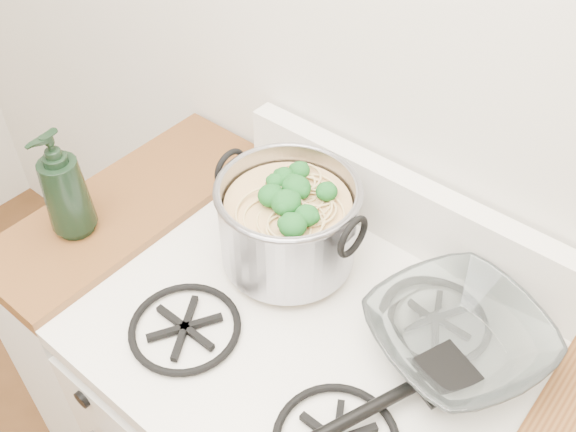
{
  "coord_description": "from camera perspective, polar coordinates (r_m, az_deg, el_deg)",
  "views": [
    {
      "loc": [
        0.42,
        0.7,
        1.86
      ],
      "look_at": [
        -0.13,
        1.36,
        1.03
      ],
      "focal_mm": 40.0,
      "sensor_mm": 36.0,
      "label": 1
    }
  ],
  "objects": [
    {
      "name": "spatula",
      "position": [
        1.12,
        13.5,
        -13.22
      ],
      "size": [
        0.38,
        0.39,
        0.02
      ],
      "primitive_type": null,
      "rotation": [
        0.0,
        0.0,
        -0.37
      ],
      "color": "black",
      "rests_on": "gas_range"
    },
    {
      "name": "stock_pot",
      "position": [
        1.21,
        -0.0,
        -0.61
      ],
      "size": [
        0.3,
        0.27,
        0.18
      ],
      "color": "#9999A1",
      "rests_on": "gas_range"
    },
    {
      "name": "bottle",
      "position": [
        1.32,
        -19.37,
        2.7
      ],
      "size": [
        0.1,
        0.1,
        0.24
      ],
      "primitive_type": "imported",
      "rotation": [
        0.0,
        0.0,
        0.07
      ],
      "color": "black",
      "rests_on": "counter_left"
    },
    {
      "name": "counter_left",
      "position": [
        1.77,
        -11.53,
        -9.72
      ],
      "size": [
        0.25,
        0.65,
        0.92
      ],
      "color": "silver",
      "rests_on": "ground"
    },
    {
      "name": "glass_bowl",
      "position": [
        1.16,
        14.66,
        -10.87
      ],
      "size": [
        0.15,
        0.15,
        0.03
      ],
      "primitive_type": "imported",
      "rotation": [
        0.0,
        0.0,
        -0.39
      ],
      "color": "white",
      "rests_on": "gas_range"
    }
  ]
}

